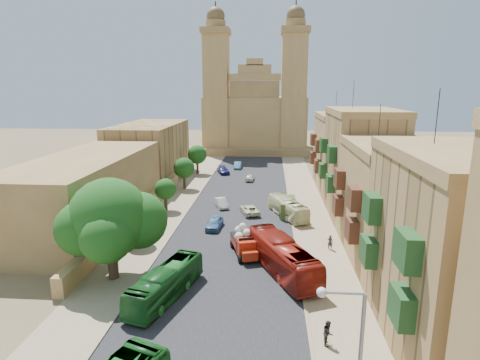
# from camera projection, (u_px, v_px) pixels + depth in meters

# --- Properties ---
(ground) EXTENTS (260.00, 260.00, 0.00)m
(ground) POSITION_uv_depth(u_px,v_px,m) (214.00, 306.00, 30.87)
(ground) COLOR brown
(road_surface) EXTENTS (14.00, 140.00, 0.01)m
(road_surface) POSITION_uv_depth(u_px,v_px,m) (242.00, 200.00, 60.01)
(road_surface) COLOR black
(road_surface) RESTS_ON ground
(sidewalk_east) EXTENTS (5.00, 140.00, 0.01)m
(sidewalk_east) POSITION_uv_depth(u_px,v_px,m) (306.00, 201.00, 59.29)
(sidewalk_east) COLOR #907D5E
(sidewalk_east) RESTS_ON ground
(sidewalk_west) EXTENTS (5.00, 140.00, 0.01)m
(sidewalk_west) POSITION_uv_depth(u_px,v_px,m) (180.00, 199.00, 60.72)
(sidewalk_west) COLOR #907D5E
(sidewalk_west) RESTS_ON ground
(kerb_east) EXTENTS (0.25, 140.00, 0.12)m
(kerb_east) POSITION_uv_depth(u_px,v_px,m) (289.00, 201.00, 59.47)
(kerb_east) COLOR #907D5E
(kerb_east) RESTS_ON ground
(kerb_west) EXTENTS (0.25, 140.00, 0.12)m
(kerb_west) POSITION_uv_depth(u_px,v_px,m) (196.00, 199.00, 60.52)
(kerb_west) COLOR #907D5E
(kerb_west) RESTS_ON ground
(townhouse_a) EXTENTS (9.00, 14.00, 16.40)m
(townhouse_a) POSITION_uv_depth(u_px,v_px,m) (456.00, 250.00, 25.31)
(townhouse_a) COLOR #A37D4A
(townhouse_a) RESTS_ON ground
(townhouse_b) EXTENTS (9.00, 14.00, 14.90)m
(townhouse_b) POSITION_uv_depth(u_px,v_px,m) (391.00, 201.00, 39.08)
(townhouse_b) COLOR #997645
(townhouse_b) RESTS_ON ground
(townhouse_c) EXTENTS (9.00, 14.00, 17.40)m
(townhouse_c) POSITION_uv_depth(u_px,v_px,m) (361.00, 162.00, 52.40)
(townhouse_c) COLOR #A37D4A
(townhouse_c) RESTS_ON ground
(townhouse_d) EXTENTS (9.00, 14.00, 15.90)m
(townhouse_d) POSITION_uv_depth(u_px,v_px,m) (342.00, 151.00, 66.17)
(townhouse_d) COLOR #997645
(townhouse_d) RESTS_ON ground
(west_wall) EXTENTS (1.00, 40.00, 1.80)m
(west_wall) POSITION_uv_depth(u_px,v_px,m) (139.00, 213.00, 51.03)
(west_wall) COLOR #997645
(west_wall) RESTS_ON ground
(west_building_low) EXTENTS (10.00, 28.00, 8.40)m
(west_building_low) POSITION_uv_depth(u_px,v_px,m) (88.00, 191.00, 48.75)
(west_building_low) COLOR olive
(west_building_low) RESTS_ON ground
(west_building_mid) EXTENTS (10.00, 22.00, 10.00)m
(west_building_mid) POSITION_uv_depth(u_px,v_px,m) (150.00, 151.00, 73.83)
(west_building_mid) COLOR #A37D4A
(west_building_mid) RESTS_ON ground
(church) EXTENTS (28.00, 22.50, 36.30)m
(church) POSITION_uv_depth(u_px,v_px,m) (255.00, 115.00, 105.08)
(church) COLOR #997645
(church) RESTS_ON ground
(ficus_tree) EXTENTS (9.04, 8.32, 9.04)m
(ficus_tree) POSITION_uv_depth(u_px,v_px,m) (111.00, 221.00, 34.26)
(ficus_tree) COLOR #3B2A1D
(ficus_tree) RESTS_ON ground
(street_tree_a) EXTENTS (2.97, 2.97, 4.56)m
(street_tree_a) POSITION_uv_depth(u_px,v_px,m) (136.00, 217.00, 42.59)
(street_tree_a) COLOR #3B2A1D
(street_tree_a) RESTS_ON ground
(street_tree_b) EXTENTS (2.90, 2.90, 4.47)m
(street_tree_b) POSITION_uv_depth(u_px,v_px,m) (165.00, 189.00, 54.26)
(street_tree_b) COLOR #3B2A1D
(street_tree_b) RESTS_ON ground
(street_tree_c) EXTENTS (3.41, 3.41, 5.25)m
(street_tree_c) POSITION_uv_depth(u_px,v_px,m) (184.00, 168.00, 65.79)
(street_tree_c) COLOR #3B2A1D
(street_tree_c) RESTS_ON ground
(street_tree_d) EXTENTS (3.67, 3.67, 5.64)m
(street_tree_d) POSITION_uv_depth(u_px,v_px,m) (197.00, 155.00, 77.39)
(street_tree_d) COLOR #3B2A1D
(street_tree_d) RESTS_ON ground
(streetlamp) EXTENTS (2.11, 0.44, 8.22)m
(streetlamp) POSITION_uv_depth(u_px,v_px,m) (349.00, 352.00, 17.46)
(streetlamp) COLOR gray
(streetlamp) RESTS_ON ground
(red_truck) EXTENTS (3.32, 5.49, 3.04)m
(red_truck) POSITION_uv_depth(u_px,v_px,m) (244.00, 242.00, 40.20)
(red_truck) COLOR #AC230D
(red_truck) RESTS_ON ground
(olive_pickup) EXTENTS (2.51, 5.17, 2.10)m
(olive_pickup) POSITION_uv_depth(u_px,v_px,m) (287.00, 207.00, 52.92)
(olive_pickup) COLOR #455A21
(olive_pickup) RESTS_ON ground
(bus_green_north) EXTENTS (4.59, 9.38, 2.55)m
(bus_green_north) POSITION_uv_depth(u_px,v_px,m) (166.00, 283.00, 31.85)
(bus_green_north) COLOR #1A5C21
(bus_green_north) RESTS_ON ground
(bus_red_east) EXTENTS (6.88, 11.24, 3.10)m
(bus_red_east) POSITION_uv_depth(u_px,v_px,m) (282.00, 256.00, 36.22)
(bus_red_east) COLOR maroon
(bus_red_east) RESTS_ON ground
(bus_cream_east) EXTENTS (5.22, 8.69, 2.39)m
(bus_cream_east) POSITION_uv_depth(u_px,v_px,m) (288.00, 208.00, 51.96)
(bus_cream_east) COLOR beige
(bus_cream_east) RESTS_ON ground
(car_blue_a) EXTENTS (2.00, 4.18, 1.38)m
(car_blue_a) POSITION_uv_depth(u_px,v_px,m) (215.00, 223.00, 47.78)
(car_blue_a) COLOR teal
(car_blue_a) RESTS_ON ground
(car_white_a) EXTENTS (2.59, 4.07, 1.27)m
(car_white_a) POSITION_uv_depth(u_px,v_px,m) (221.00, 203.00, 56.33)
(car_white_a) COLOR silver
(car_white_a) RESTS_ON ground
(car_cream) EXTENTS (3.19, 4.72, 1.20)m
(car_cream) POSITION_uv_depth(u_px,v_px,m) (250.00, 210.00, 53.30)
(car_cream) COLOR beige
(car_cream) RESTS_ON ground
(car_dkblue) EXTENTS (3.18, 4.84, 1.30)m
(car_dkblue) POSITION_uv_depth(u_px,v_px,m) (223.00, 170.00, 78.24)
(car_dkblue) COLOR #181C52
(car_dkblue) RESTS_ON ground
(car_white_b) EXTENTS (1.64, 3.60, 1.20)m
(car_white_b) POSITION_uv_depth(u_px,v_px,m) (250.00, 178.00, 72.25)
(car_white_b) COLOR silver
(car_white_b) RESTS_ON ground
(car_blue_b) EXTENTS (1.41, 3.98, 1.31)m
(car_blue_b) POSITION_uv_depth(u_px,v_px,m) (238.00, 165.00, 83.30)
(car_blue_b) COLOR #4F9DC9
(car_blue_b) RESTS_ON ground
(pedestrian_a) EXTENTS (0.68, 0.58, 1.57)m
(pedestrian_a) POSITION_uv_depth(u_px,v_px,m) (330.00, 242.00, 41.55)
(pedestrian_a) COLOR #2B262E
(pedestrian_a) RESTS_ON ground
(pedestrian_b) EXTENTS (0.73, 0.89, 1.70)m
(pedestrian_b) POSITION_uv_depth(u_px,v_px,m) (328.00, 333.00, 26.12)
(pedestrian_b) COLOR #2A241E
(pedestrian_b) RESTS_ON ground
(pedestrian_c) EXTENTS (0.62, 0.95, 1.51)m
(pedestrian_c) POSITION_uv_depth(u_px,v_px,m) (307.00, 217.00, 49.64)
(pedestrian_c) COLOR #292A31
(pedestrian_c) RESTS_ON ground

